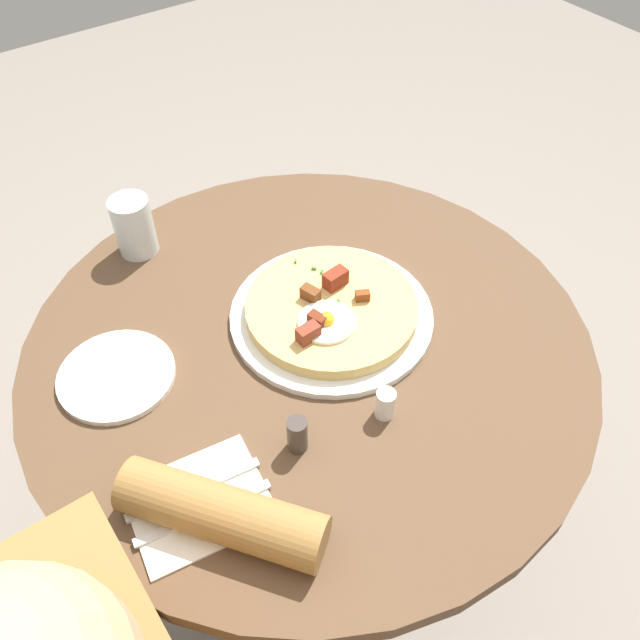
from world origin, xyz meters
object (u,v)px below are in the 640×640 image
Objects in this scene: fork at (194,490)px; salt_shaker at (385,404)px; dining_table at (310,407)px; pepper_shaker at (297,435)px; knife at (204,513)px; breakfast_pizza at (331,308)px; bread_plate at (117,375)px; pizza_plate at (331,315)px; water_glass at (134,226)px.

salt_shaker is (-0.05, -0.28, 0.02)m from fork.
pepper_shaker reaches higher than dining_table.
fork is 3.19× the size of pepper_shaker.
knife is 3.19× the size of pepper_shaker.
fork is at bearing 113.79° from breakfast_pizza.
bread_plate is at bearing 74.77° from breakfast_pizza.
dining_table is 2.73× the size of pizza_plate.
dining_table is 18.71× the size of salt_shaker.
pepper_shaker reaches higher than knife.
fork is 0.28m from salt_shaker.
pizza_plate is at bearing -142.95° from knife.
fork is at bearing 80.03° from salt_shaker.
water_glass reaches higher than pepper_shaker.
breakfast_pizza is at bearing -105.23° from bread_plate.
bread_plate is (0.10, 0.27, 0.19)m from dining_table.
pepper_shaker reaches higher than pizza_plate.
pizza_plate is at bearing -14.26° from salt_shaker.
pizza_plate is 6.85× the size of salt_shaker.
bread_plate is at bearing 44.97° from salt_shaker.
knife is at bearing 163.31° from water_glass.
pizza_plate is (0.02, -0.06, 0.19)m from dining_table.
pepper_shaker is at bearing -179.56° from fork.
salt_shaker is (-0.52, -0.13, -0.03)m from water_glass.
breakfast_pizza is at bearing 121.69° from pizza_plate.
salt_shaker is at bearing -102.03° from pepper_shaker.
breakfast_pizza is at bearing -142.97° from knife.
bread_plate is at bearing -80.51° from fork.
water_glass is at bearing 27.87° from breakfast_pizza.
breakfast_pizza reaches higher than fork.
dining_table is 4.91× the size of fork.
dining_table is 0.44m from water_glass.
breakfast_pizza is 0.38m from water_glass.
breakfast_pizza reaches higher than salt_shaker.
salt_shaker reaches higher than fork.
pepper_shaker is at bearing 179.93° from water_glass.
salt_shaker is 0.13m from pepper_shaker.
fork is at bearing 113.84° from pizza_plate.
dining_table is 0.27m from salt_shaker.
water_glass is at bearing -98.70° from fork.
pizza_plate is 3.05× the size of water_glass.
water_glass is (0.48, -0.15, 0.05)m from fork.
dining_table is at bearing -110.89° from bread_plate.
water_glass reaches higher than pizza_plate.
pizza_plate reaches higher than knife.
dining_table is 4.91× the size of knife.
dining_table is at bearing 105.85° from pizza_plate.
knife reaches higher than dining_table.
pizza_plate is 0.34m from bread_plate.
water_glass is (0.24, -0.15, 0.05)m from bread_plate.
water_glass is 0.50m from pepper_shaker.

